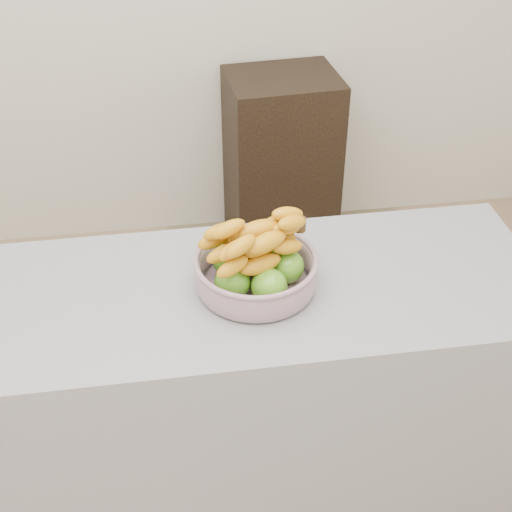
# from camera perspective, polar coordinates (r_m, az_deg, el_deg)

# --- Properties ---
(room_shell) EXTENTS (4.05, 4.05, 2.73)m
(room_shell) POSITION_cam_1_polar(r_m,az_deg,el_deg) (1.18, -8.55, 17.56)
(room_shell) COLOR silver
(room_shell) RESTS_ON ground
(counter) EXTENTS (2.00, 0.60, 0.90)m
(counter) POSITION_cam_1_polar(r_m,az_deg,el_deg) (2.19, -5.82, -12.15)
(counter) COLOR gray
(counter) RESTS_ON ground
(cabinet) EXTENTS (0.52, 0.43, 0.88)m
(cabinet) POSITION_cam_1_polar(r_m,az_deg,el_deg) (3.38, 2.02, 7.28)
(cabinet) COLOR black
(cabinet) RESTS_ON ground
(fruit_bowl) EXTENTS (0.32, 0.32, 0.20)m
(fruit_bowl) POSITION_cam_1_polar(r_m,az_deg,el_deg) (1.85, 0.01, -0.86)
(fruit_bowl) COLOR #A4B3C5
(fruit_bowl) RESTS_ON counter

